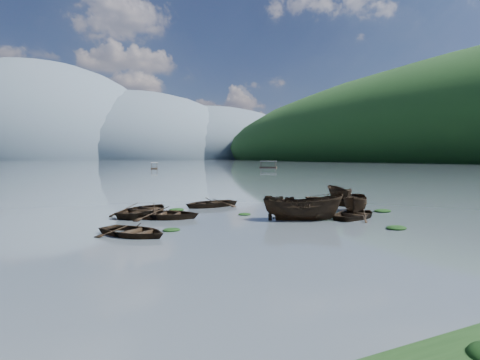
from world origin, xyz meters
name	(u,v)px	position (x,y,z in m)	size (l,w,h in m)	color
ground_plane	(334,229)	(0.00, 0.00, 0.00)	(2400.00, 2400.00, 0.00)	#48525B
haze_mtn_b	(41,159)	(-60.00, 900.00, 0.00)	(520.00, 520.00, 340.00)	#475666
haze_mtn_c	(135,159)	(140.00, 900.00, 0.00)	(520.00, 520.00, 260.00)	#475666
haze_mtn_d	(206,159)	(320.00, 900.00, 0.00)	(520.00, 520.00, 220.00)	#475666
rowboat_0	(133,235)	(-10.17, 2.81, 0.00)	(2.73, 3.83, 0.79)	black
rowboat_1	(145,215)	(-8.29, 9.44, 0.00)	(3.53, 4.95, 1.02)	black
rowboat_2	(303,220)	(0.05, 2.99, 0.00)	(1.84, 4.90, 1.89)	black
rowboat_3	(329,204)	(6.82, 8.95, 0.00)	(3.50, 4.91, 1.02)	black
rowboat_4	(356,218)	(3.68, 2.30, 0.00)	(2.85, 4.00, 0.83)	black
rowboat_5	(356,213)	(5.08, 3.86, 0.00)	(1.52, 4.04, 1.56)	black
rowboat_6	(165,218)	(-7.45, 7.36, 0.00)	(3.16, 4.42, 0.92)	black
rowboat_7	(210,207)	(-2.87, 11.46, 0.00)	(3.12, 4.37, 0.90)	black
rowboat_8	(339,199)	(9.63, 11.11, 0.00)	(1.42, 3.77, 1.46)	black
weed_clump_0	(171,231)	(-8.14, 3.21, 0.00)	(0.94, 0.77, 0.21)	black
weed_clump_1	(244,215)	(-2.25, 6.48, 0.00)	(0.89, 0.71, 0.19)	black
weed_clump_2	(396,229)	(3.00, -1.53, 0.00)	(1.17, 0.94, 0.25)	black
weed_clump_3	(295,203)	(4.43, 10.47, 0.00)	(0.90, 0.76, 0.20)	black
weed_clump_4	(383,212)	(7.25, 3.54, 0.00)	(1.28, 1.01, 0.26)	black
weed_clump_5	(177,210)	(-5.85, 10.46, 0.00)	(1.13, 0.91, 0.24)	black
weed_clump_6	(202,206)	(-3.26, 12.26, 0.00)	(0.82, 0.68, 0.17)	black
weed_clump_7	(303,201)	(5.79, 11.18, 0.00)	(1.12, 0.89, 0.24)	black
pontoon_centre	(154,169)	(14.66, 112.44, 0.00)	(2.23, 5.35, 2.05)	black
pontoon_right	(268,168)	(56.56, 107.34, 0.00)	(2.66, 6.39, 2.45)	black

